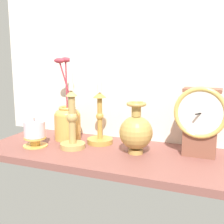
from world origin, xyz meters
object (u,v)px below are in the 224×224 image
at_px(brass_vase_bulbous, 136,132).
at_px(brass_vase_jar, 67,120).
at_px(candlestick_tall_center, 72,120).
at_px(pillar_candle_front, 35,133).
at_px(candlestick_tall_left, 100,118).
at_px(mantel_clock, 201,120).

height_order(brass_vase_bulbous, brass_vase_jar, brass_vase_jar).
xyz_separation_m(candlestick_tall_center, brass_vase_bulbous, (0.23, 0.03, -0.03)).
bearing_deg(pillar_candle_front, candlestick_tall_left, 30.65).
relative_size(candlestick_tall_center, pillar_candle_front, 3.32).
bearing_deg(brass_vase_bulbous, brass_vase_jar, 168.38).
height_order(candlestick_tall_center, pillar_candle_front, candlestick_tall_center).
xyz_separation_m(candlestick_tall_center, pillar_candle_front, (-0.14, -0.03, -0.05)).
bearing_deg(brass_vase_bulbous, candlestick_tall_center, -172.54).
height_order(brass_vase_jar, pillar_candle_front, brass_vase_jar).
bearing_deg(mantel_clock, pillar_candle_front, -169.03).
xyz_separation_m(candlestick_tall_left, brass_vase_bulbous, (0.16, -0.06, -0.02)).
xyz_separation_m(candlestick_tall_center, brass_vase_jar, (-0.07, 0.09, -0.03)).
height_order(mantel_clock, brass_vase_bulbous, mantel_clock).
bearing_deg(mantel_clock, brass_vase_jar, 178.45).
height_order(candlestick_tall_left, brass_vase_bulbous, candlestick_tall_left).
distance_m(candlestick_tall_center, pillar_candle_front, 0.15).
bearing_deg(candlestick_tall_center, mantel_clock, 10.32).
distance_m(candlestick_tall_left, brass_vase_jar, 0.14).
bearing_deg(candlestick_tall_center, candlestick_tall_left, 53.38).
distance_m(mantel_clock, brass_vase_bulbous, 0.21).
bearing_deg(candlestick_tall_center, brass_vase_bulbous, 7.46).
bearing_deg(pillar_candle_front, candlestick_tall_center, 12.96).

